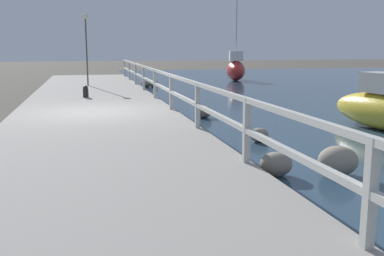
% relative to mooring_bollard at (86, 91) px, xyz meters
% --- Properties ---
extents(ground_plane, '(120.00, 120.00, 0.00)m').
position_rel_mooring_bollard_xyz_m(ground_plane, '(0.26, -3.92, -0.54)').
color(ground_plane, '#4C473D').
extents(dock_walkway, '(4.66, 36.00, 0.32)m').
position_rel_mooring_bollard_xyz_m(dock_walkway, '(0.26, -3.92, -0.38)').
color(dock_walkway, '#9E998E').
rests_on(dock_walkway, ground).
extents(railing, '(0.10, 32.50, 1.05)m').
position_rel_mooring_bollard_xyz_m(railing, '(2.49, -3.92, 0.50)').
color(railing, beige).
rests_on(railing, dock_walkway).
extents(boulder_water_edge, '(0.44, 0.39, 0.33)m').
position_rel_mooring_bollard_xyz_m(boulder_water_edge, '(3.86, -7.54, -0.38)').
color(boulder_water_edge, gray).
rests_on(boulder_water_edge, ground).
extents(boulder_mid_strip, '(0.50, 0.45, 0.38)m').
position_rel_mooring_bollard_xyz_m(boulder_mid_strip, '(3.54, -3.76, -0.36)').
color(boulder_mid_strip, slate).
rests_on(boulder_mid_strip, ground).
extents(boulder_far_strip, '(0.55, 0.50, 0.42)m').
position_rel_mooring_bollard_xyz_m(boulder_far_strip, '(3.09, -10.23, -0.34)').
color(boulder_far_strip, gray).
rests_on(boulder_far_strip, ground).
extents(boulder_near_dock, '(0.68, 0.62, 0.51)m').
position_rel_mooring_bollard_xyz_m(boulder_near_dock, '(4.14, -10.43, -0.29)').
color(boulder_near_dock, gray).
rests_on(boulder_near_dock, ground).
extents(boulder_upstream, '(0.59, 0.54, 0.45)m').
position_rel_mooring_bollard_xyz_m(boulder_upstream, '(3.29, 7.62, -0.32)').
color(boulder_upstream, gray).
rests_on(boulder_upstream, ground).
extents(boulder_downstream, '(0.51, 0.46, 0.38)m').
position_rel_mooring_bollard_xyz_m(boulder_downstream, '(3.64, 7.44, -0.36)').
color(boulder_downstream, gray).
rests_on(boulder_downstream, ground).
extents(mooring_bollard, '(0.20, 0.20, 0.45)m').
position_rel_mooring_bollard_xyz_m(mooring_bollard, '(0.00, 0.00, 0.00)').
color(mooring_bollard, black).
rests_on(mooring_bollard, dock_walkway).
extents(dock_lamp, '(0.25, 0.25, 3.42)m').
position_rel_mooring_bollard_xyz_m(dock_lamp, '(0.12, 5.35, 2.20)').
color(dock_lamp, '#514C47').
rests_on(dock_lamp, dock_walkway).
extents(sailboat_yellow, '(1.50, 3.58, 5.30)m').
position_rel_mooring_bollard_xyz_m(sailboat_yellow, '(7.63, -6.81, 0.06)').
color(sailboat_yellow, gold).
rests_on(sailboat_yellow, water_surface).
extents(sailboat_red, '(1.91, 3.31, 7.99)m').
position_rel_mooring_bollard_xyz_m(sailboat_red, '(9.66, 11.18, 0.26)').
color(sailboat_red, red).
rests_on(sailboat_red, water_surface).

